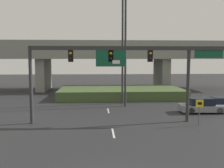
% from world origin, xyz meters
% --- Properties ---
extents(lane_markings, '(0.14, 34.71, 0.01)m').
position_xyz_m(lane_markings, '(0.00, 16.08, 0.00)').
color(lane_markings, silver).
rests_on(lane_markings, ground).
extents(signal_gantry, '(16.01, 0.44, 6.28)m').
position_xyz_m(signal_gantry, '(0.98, 11.14, 5.09)').
color(signal_gantry, '#2D2D30').
rests_on(signal_gantry, ground).
extents(speed_limit_sign, '(0.60, 0.11, 2.13)m').
position_xyz_m(speed_limit_sign, '(6.89, 9.70, 1.39)').
color(speed_limit_sign, '#4C4C4C').
rests_on(speed_limit_sign, ground).
extents(highway_light_pole_near, '(0.70, 0.36, 13.92)m').
position_xyz_m(highway_light_pole_near, '(1.86, 20.40, 7.34)').
color(highway_light_pole_near, '#2D2D30').
rests_on(highway_light_pole_near, ground).
extents(highway_light_pole_far, '(0.70, 0.36, 13.64)m').
position_xyz_m(highway_light_pole_far, '(2.00, 18.56, 7.20)').
color(highway_light_pole_far, '#2D2D30').
rests_on(highway_light_pole_far, ground).
extents(overpass_bridge, '(47.55, 8.42, 8.14)m').
position_xyz_m(overpass_bridge, '(0.00, 34.70, 5.88)').
color(overpass_bridge, gray).
rests_on(overpass_bridge, ground).
extents(grass_embankment, '(16.55, 8.68, 1.25)m').
position_xyz_m(grass_embankment, '(2.14, 25.57, 0.62)').
color(grass_embankment, '#42562D').
rests_on(grass_embankment, ground).
extents(parked_sedan_near_right, '(4.50, 1.98, 1.45)m').
position_xyz_m(parked_sedan_near_right, '(9.15, 14.66, 0.67)').
color(parked_sedan_near_right, gray).
rests_on(parked_sedan_near_right, ground).
extents(parked_sedan_mid_right, '(4.27, 1.97, 1.36)m').
position_xyz_m(parked_sedan_mid_right, '(11.85, 15.55, 0.63)').
color(parked_sedan_mid_right, silver).
rests_on(parked_sedan_mid_right, ground).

